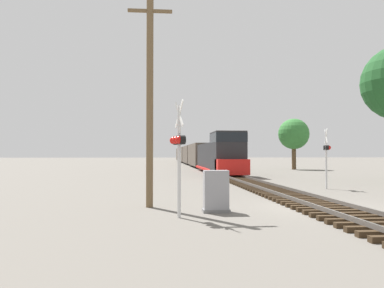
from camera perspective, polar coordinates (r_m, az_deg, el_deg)
The scene contains 8 objects.
ground_plane at distance 15.82m, azimuth 18.99°, elevation -9.20°, with size 400.00×400.00×0.00m, color #666059.
rail_track_bed at distance 15.80m, azimuth 18.98°, elevation -8.72°, with size 2.60×160.00×0.31m.
freight_train at distance 73.17m, azimuth 0.05°, elevation -1.68°, with size 2.86×83.38×4.20m.
crossing_signal_near at distance 12.58m, azimuth -2.11°, elevation -0.25°, with size 0.51×1.01×3.95m.
crossing_signal_far at distance 24.22m, azimuth 19.82°, elevation -1.12°, with size 0.55×1.01×3.68m.
relay_cabinet at distance 13.87m, azimuth 3.67°, elevation -7.24°, with size 0.99×0.61×1.53m.
utility_pole at distance 15.31m, azimuth -6.45°, elevation 7.03°, with size 1.80×0.28×8.55m.
tree_mid_background at distance 53.04m, azimuth 15.24°, elevation 1.44°, with size 4.19×4.19×6.97m.
Camera 1 is at (-6.33, -14.34, 2.14)m, focal length 35.00 mm.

